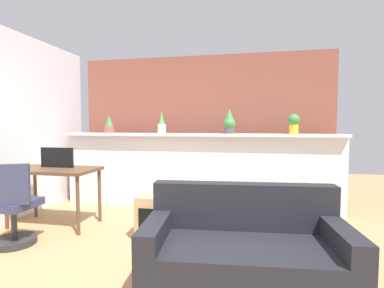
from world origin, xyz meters
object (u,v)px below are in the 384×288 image
office_chair (12,211)px  side_cube_shelf (156,216)px  tv_monitor (57,157)px  potted_plant_3 (294,123)px  potted_plant_0 (109,125)px  desk (54,175)px  potted_plant_1 (162,124)px  couch (244,254)px  potted_plant_2 (229,122)px

office_chair → side_cube_shelf: bearing=21.6°
tv_monitor → office_chair: (0.00, -0.77, -0.49)m
potted_plant_3 → tv_monitor: potted_plant_3 is taller
potted_plant_0 → office_chair: (-0.21, -1.79, -0.92)m
desk → tv_monitor: bearing=94.3°
potted_plant_1 → office_chair: (-1.12, -1.78, -0.94)m
couch → desk: bearing=157.8°
potted_plant_3 → side_cube_shelf: size_ratio=0.57×
potted_plant_0 → potted_plant_2: 1.97m
potted_plant_2 → tv_monitor: bearing=-156.0°
potted_plant_2 → potted_plant_3: potted_plant_2 is taller
potted_plant_0 → potted_plant_2: potted_plant_2 is taller
potted_plant_1 → desk: (-1.12, -1.10, -0.66)m
potted_plant_3 → office_chair: size_ratio=0.31×
potted_plant_1 → couch: 2.70m
potted_plant_2 → potted_plant_3: bearing=-0.4°
potted_plant_3 → desk: bearing=-161.3°
potted_plant_1 → tv_monitor: 1.58m
desk → couch: (2.46, -1.00, -0.38)m
potted_plant_1 → side_cube_shelf: size_ratio=0.71×
potted_plant_1 → side_cube_shelf: (0.31, -1.22, -1.08)m
office_chair → couch: 2.48m
potted_plant_3 → tv_monitor: size_ratio=0.62×
potted_plant_0 → potted_plant_2: size_ratio=0.77×
potted_plant_1 → couch: potted_plant_1 is taller
desk → potted_plant_3: bearing=18.7°
potted_plant_0 → potted_plant_1: potted_plant_1 is taller
potted_plant_3 → potted_plant_0: bearing=178.9°
potted_plant_1 → side_cube_shelf: bearing=-75.6°
couch → potted_plant_1: bearing=122.6°
desk → tv_monitor: 0.23m
potted_plant_0 → side_cube_shelf: potted_plant_0 is taller
potted_plant_1 → side_cube_shelf: 1.65m
potted_plant_0 → potted_plant_3: potted_plant_0 is taller
tv_monitor → desk: bearing=-85.7°
potted_plant_2 → potted_plant_0: bearing=178.6°
potted_plant_0 → side_cube_shelf: size_ratio=0.57×
office_chair → side_cube_shelf: 1.55m
potted_plant_2 → desk: bearing=-154.3°
potted_plant_1 → potted_plant_3: (1.98, -0.05, 0.01)m
potted_plant_1 → couch: (1.34, -2.10, -1.04)m
desk → office_chair: size_ratio=1.21×
desk → couch: 2.68m
potted_plant_0 → side_cube_shelf: 2.02m
office_chair → couch: (2.46, -0.31, -0.11)m
desk → office_chair: office_chair is taller
potted_plant_3 → couch: (-0.64, -2.05, -1.06)m
potted_plant_0 → desk: 1.29m
tv_monitor → potted_plant_3: bearing=17.3°
side_cube_shelf → potted_plant_1: bearing=104.4°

